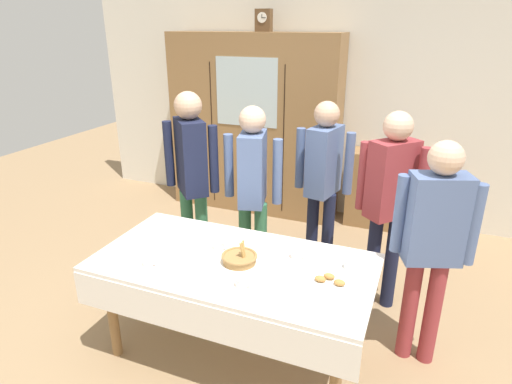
% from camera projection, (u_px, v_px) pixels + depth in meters
% --- Properties ---
extents(ground_plane, '(12.00, 12.00, 0.00)m').
position_uv_depth(ground_plane, '(246.00, 335.00, 3.36)').
color(ground_plane, '#997A56').
rests_on(ground_plane, ground).
extents(back_wall, '(6.40, 0.10, 2.70)m').
position_uv_depth(back_wall, '(333.00, 104.00, 5.16)').
color(back_wall, silver).
rests_on(back_wall, ground).
extents(dining_table, '(1.87, 0.96, 0.77)m').
position_uv_depth(dining_table, '(232.00, 276.00, 2.92)').
color(dining_table, olive).
rests_on(dining_table, ground).
extents(wall_cabinet, '(2.09, 0.46, 2.16)m').
position_uv_depth(wall_cabinet, '(254.00, 125.00, 5.31)').
color(wall_cabinet, olive).
rests_on(wall_cabinet, ground).
extents(mantel_clock, '(0.18, 0.11, 0.24)m').
position_uv_depth(mantel_clock, '(264.00, 20.00, 4.83)').
color(mantel_clock, brown).
rests_on(mantel_clock, wall_cabinet).
extents(bookshelf_low, '(0.92, 0.35, 0.89)m').
position_uv_depth(bookshelf_low, '(388.00, 191.00, 5.01)').
color(bookshelf_low, olive).
rests_on(bookshelf_low, ground).
extents(book_stack, '(0.16, 0.22, 0.08)m').
position_uv_depth(book_stack, '(393.00, 150.00, 4.84)').
color(book_stack, '#2D5184').
rests_on(book_stack, bookshelf_low).
extents(tea_cup_center, '(0.13, 0.13, 0.06)m').
position_uv_depth(tea_cup_center, '(296.00, 255.00, 2.92)').
color(tea_cup_center, white).
rests_on(tea_cup_center, dining_table).
extents(tea_cup_near_left, '(0.13, 0.13, 0.06)m').
position_uv_depth(tea_cup_near_left, '(148.00, 262.00, 2.84)').
color(tea_cup_near_left, white).
rests_on(tea_cup_near_left, dining_table).
extents(tea_cup_mid_left, '(0.13, 0.13, 0.06)m').
position_uv_depth(tea_cup_mid_left, '(242.00, 283.00, 2.61)').
color(tea_cup_mid_left, white).
rests_on(tea_cup_mid_left, dining_table).
extents(tea_cup_far_left, '(0.13, 0.13, 0.06)m').
position_uv_depth(tea_cup_far_left, '(219.00, 247.00, 3.04)').
color(tea_cup_far_left, white).
rests_on(tea_cup_far_left, dining_table).
extents(tea_cup_front_edge, '(0.13, 0.13, 0.06)m').
position_uv_depth(tea_cup_front_edge, '(350.00, 266.00, 2.80)').
color(tea_cup_front_edge, white).
rests_on(tea_cup_front_edge, dining_table).
extents(tea_cup_far_right, '(0.13, 0.13, 0.06)m').
position_uv_depth(tea_cup_far_right, '(173.00, 250.00, 2.98)').
color(tea_cup_far_right, white).
rests_on(tea_cup_far_right, dining_table).
extents(bread_basket, '(0.24, 0.24, 0.16)m').
position_uv_depth(bread_basket, '(239.00, 258.00, 2.88)').
color(bread_basket, '#9E7542').
rests_on(bread_basket, dining_table).
extents(pastry_plate, '(0.28, 0.28, 0.05)m').
position_uv_depth(pastry_plate, '(329.00, 283.00, 2.63)').
color(pastry_plate, white).
rests_on(pastry_plate, dining_table).
extents(spoon_center, '(0.12, 0.02, 0.01)m').
position_uv_depth(spoon_center, '(271.00, 272.00, 2.77)').
color(spoon_center, silver).
rests_on(spoon_center, dining_table).
extents(spoon_back_edge, '(0.12, 0.02, 0.01)m').
position_uv_depth(spoon_back_edge, '(267.00, 242.00, 3.15)').
color(spoon_back_edge, silver).
rests_on(spoon_back_edge, dining_table).
extents(spoon_far_right, '(0.12, 0.02, 0.01)m').
position_uv_depth(spoon_far_right, '(146.00, 251.00, 3.03)').
color(spoon_far_right, silver).
rests_on(spoon_far_right, dining_table).
extents(person_behind_table_left, '(0.52, 0.40, 1.74)m').
position_uv_depth(person_behind_table_left, '(192.00, 169.00, 3.77)').
color(person_behind_table_left, '#33704C').
rests_on(person_behind_table_left, ground).
extents(person_near_right_end, '(0.52, 0.40, 1.66)m').
position_uv_depth(person_near_right_end, '(390.00, 194.00, 3.39)').
color(person_near_right_end, '#191E38').
rests_on(person_near_right_end, ground).
extents(person_behind_table_right, '(0.52, 0.31, 1.61)m').
position_uv_depth(person_behind_table_right, '(433.00, 236.00, 2.80)').
color(person_behind_table_right, '#933338').
rests_on(person_behind_table_right, ground).
extents(person_beside_shelf, '(0.52, 0.39, 1.64)m').
position_uv_depth(person_beside_shelf, '(323.00, 174.00, 3.87)').
color(person_beside_shelf, '#191E38').
rests_on(person_beside_shelf, ground).
extents(person_by_cabinet, '(0.52, 0.40, 1.64)m').
position_uv_depth(person_by_cabinet, '(253.00, 182.00, 3.66)').
color(person_by_cabinet, '#33704C').
rests_on(person_by_cabinet, ground).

